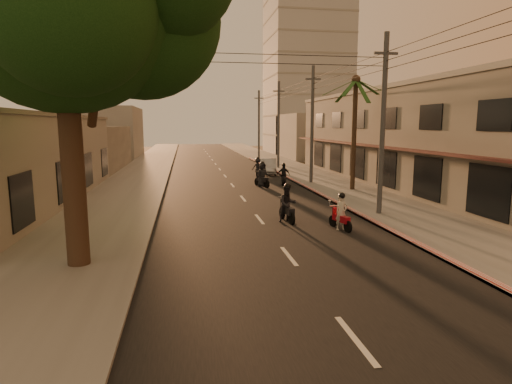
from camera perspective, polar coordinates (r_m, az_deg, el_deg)
ground at (r=13.42m, az=6.47°, el=-11.08°), size 160.00×160.00×0.00m
road at (r=32.63m, az=-3.16°, el=0.89°), size 10.00×140.00×0.02m
sidewalk_right at (r=34.25m, az=9.41°, el=1.26°), size 5.00×140.00×0.12m
sidewalk_left at (r=32.67m, az=-16.35°, el=0.64°), size 5.00×140.00×0.12m
curb_stripe at (r=28.80m, az=8.09°, el=-0.08°), size 0.20×60.00×0.20m
shophouse_row at (r=34.83m, az=20.83°, el=6.85°), size 8.80×34.20×7.30m
distant_tower at (r=71.48m, az=6.77°, el=16.48°), size 12.10×12.10×28.00m
palm_tree at (r=30.49m, az=13.17°, el=13.56°), size 5.00×5.00×8.20m
utility_poles at (r=33.61m, az=7.56°, el=12.22°), size 1.20×48.26×9.00m
filler_right at (r=59.76m, az=7.67°, el=7.38°), size 8.00×14.00×6.00m
filler_left_near at (r=47.35m, az=-22.32°, el=5.42°), size 8.00×14.00×4.40m
filler_left_far at (r=64.97m, az=-18.89°, el=7.54°), size 8.00×14.00×7.00m
scooter_red at (r=19.11m, az=11.28°, el=-2.81°), size 0.81×1.69×1.68m
scooter_mid_a at (r=20.27m, az=4.22°, el=-1.67°), size 1.03×1.91×1.89m
scooter_mid_b at (r=32.78m, az=3.69°, el=2.28°), size 1.17×1.70×1.71m
scooter_far_a at (r=31.61m, az=0.86°, el=2.23°), size 1.29×1.85×1.92m
scooter_far_b at (r=38.43m, az=0.23°, el=3.31°), size 1.39×1.70×1.72m
parked_car at (r=40.02m, az=1.63°, el=3.43°), size 3.22×4.98×1.45m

